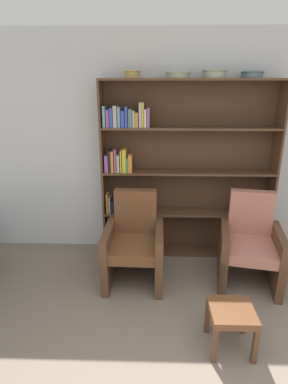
% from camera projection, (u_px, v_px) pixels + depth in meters
% --- Properties ---
extents(wall_back, '(12.00, 0.06, 2.75)m').
position_uv_depth(wall_back, '(192.00, 148.00, 3.79)').
color(wall_back, silver).
rests_on(wall_back, ground).
extents(bookshelf, '(2.12, 0.30, 2.18)m').
position_uv_depth(bookshelf, '(172.00, 175.00, 3.73)').
color(bookshelf, brown).
rests_on(bookshelf, ground).
extents(bowl_cream, '(0.18, 0.18, 0.09)m').
position_uv_depth(bowl_cream, '(132.00, 74.00, 3.35)').
color(bowl_cream, tan).
rests_on(bowl_cream, bookshelf).
extents(bowl_slate, '(0.28, 0.28, 0.07)m').
position_uv_depth(bowl_slate, '(178.00, 75.00, 3.34)').
color(bowl_slate, gray).
rests_on(bowl_slate, bookshelf).
extents(bowl_copper, '(0.28, 0.28, 0.09)m').
position_uv_depth(bowl_copper, '(214.00, 73.00, 3.33)').
color(bowl_copper, gray).
rests_on(bowl_copper, bookshelf).
extents(bowl_olive, '(0.25, 0.25, 0.08)m').
position_uv_depth(bowl_olive, '(252.00, 74.00, 3.32)').
color(bowl_olive, slate).
rests_on(bowl_olive, bookshelf).
extents(armchair_leather, '(0.66, 0.70, 0.99)m').
position_uv_depth(armchair_leather, '(134.00, 244.00, 3.35)').
color(armchair_leather, brown).
rests_on(armchair_leather, ground).
extents(armchair_cushioned, '(0.76, 0.79, 0.99)m').
position_uv_depth(armchair_cushioned, '(250.00, 246.00, 3.31)').
color(armchair_cushioned, brown).
rests_on(armchair_cushioned, ground).
extents(footstool, '(0.36, 0.36, 0.38)m').
position_uv_depth(footstool, '(231.00, 316.00, 2.44)').
color(footstool, brown).
rests_on(footstool, ground).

